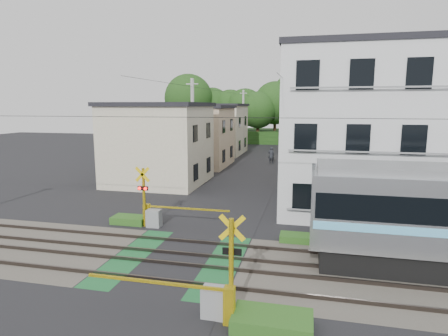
% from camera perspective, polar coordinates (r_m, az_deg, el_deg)
% --- Properties ---
extents(ground, '(120.00, 120.00, 0.00)m').
position_cam_1_polar(ground, '(15.46, -7.30, -13.68)').
color(ground, black).
extents(track_bed, '(120.00, 120.00, 0.14)m').
position_cam_1_polar(track_bed, '(15.45, -7.30, -13.56)').
color(track_bed, '#47423A').
rests_on(track_bed, ground).
extents(crossing_signal_near, '(4.74, 0.65, 3.09)m').
position_cam_1_polar(crossing_signal_near, '(11.30, -1.14, -18.79)').
color(crossing_signal_near, yellow).
rests_on(crossing_signal_near, ground).
extents(crossing_signal_far, '(4.74, 0.65, 3.09)m').
position_cam_1_polar(crossing_signal_far, '(19.34, -10.81, -6.74)').
color(crossing_signal_far, yellow).
rests_on(crossing_signal_far, ground).
extents(apartment_block, '(10.20, 8.36, 9.30)m').
position_cam_1_polar(apartment_block, '(23.10, 21.72, 5.33)').
color(apartment_block, silver).
rests_on(apartment_block, ground).
extents(houses_row, '(22.07, 31.35, 6.80)m').
position_cam_1_polar(houses_row, '(39.61, 6.08, 5.37)').
color(houses_row, beige).
rests_on(houses_row, ground).
extents(tree_hill, '(40.00, 13.32, 11.67)m').
position_cam_1_polar(tree_hill, '(61.34, 9.37, 9.05)').
color(tree_hill, '#214517').
rests_on(tree_hill, ground).
extents(catenary, '(60.00, 5.04, 7.00)m').
position_cam_1_polar(catenary, '(13.58, 16.89, -0.98)').
color(catenary, '#2D2D33').
rests_on(catenary, ground).
extents(utility_poles, '(7.90, 42.00, 8.00)m').
position_cam_1_polar(utility_poles, '(36.87, 3.52, 6.40)').
color(utility_poles, '#A5A5A0').
rests_on(utility_poles, ground).
extents(pedestrian, '(0.68, 0.47, 1.77)m').
position_cam_1_polar(pedestrian, '(39.75, 7.21, 1.94)').
color(pedestrian, '#25282F').
rests_on(pedestrian, ground).
extents(weed_patches, '(10.25, 8.80, 0.40)m').
position_cam_1_polar(weed_patches, '(14.83, -0.86, -13.87)').
color(weed_patches, '#2D5E1E').
rests_on(weed_patches, ground).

